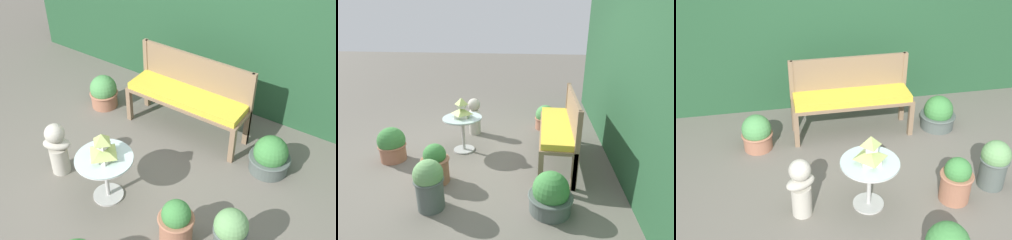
% 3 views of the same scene
% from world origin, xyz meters
% --- Properties ---
extents(ground, '(30.00, 30.00, 0.00)m').
position_xyz_m(ground, '(0.00, 0.00, 0.00)').
color(ground, '#666056').
extents(foliage_hedge_back, '(6.40, 0.72, 2.39)m').
position_xyz_m(foliage_hedge_back, '(0.00, 2.26, 1.19)').
color(foliage_hedge_back, '#234C2D').
rests_on(foliage_hedge_back, ground).
extents(garden_bench, '(1.51, 0.44, 0.56)m').
position_xyz_m(garden_bench, '(-0.03, 1.12, 0.48)').
color(garden_bench, '#7F664C').
rests_on(garden_bench, ground).
extents(bench_backrest, '(1.51, 0.06, 0.97)m').
position_xyz_m(bench_backrest, '(-0.03, 1.32, 0.70)').
color(bench_backrest, '#7F664C').
rests_on(bench_backrest, ground).
extents(patio_table, '(0.59, 0.59, 0.54)m').
position_xyz_m(patio_table, '(-0.14, -0.25, 0.42)').
color(patio_table, '#B7B7B2').
rests_on(patio_table, ground).
extents(pagoda_birdhouse, '(0.25, 0.25, 0.30)m').
position_xyz_m(pagoda_birdhouse, '(-0.14, -0.25, 0.66)').
color(pagoda_birdhouse, silver).
rests_on(pagoda_birdhouse, patio_table).
extents(garden_bust, '(0.35, 0.29, 0.64)m').
position_xyz_m(garden_bust, '(-0.82, -0.25, 0.34)').
color(garden_bust, '#B7B2A3').
rests_on(garden_bust, ground).
extents(potted_plant_table_near, '(0.38, 0.38, 0.45)m').
position_xyz_m(potted_plant_table_near, '(-1.23, 0.98, 0.21)').
color(potted_plant_table_near, '#9E664C').
rests_on(potted_plant_table_near, ground).
extents(potted_plant_path_edge, '(0.35, 0.35, 0.50)m').
position_xyz_m(potted_plant_path_edge, '(0.76, -0.33, 0.25)').
color(potted_plant_path_edge, '#9E664C').
rests_on(potted_plant_path_edge, ground).
extents(potted_plant_bench_right, '(0.47, 0.47, 0.44)m').
position_xyz_m(potted_plant_bench_right, '(1.11, 1.04, 0.19)').
color(potted_plant_bench_right, '#4C5651').
rests_on(potted_plant_bench_right, ground).
extents(potted_plant_patio_mid, '(0.31, 0.31, 0.56)m').
position_xyz_m(potted_plant_patio_mid, '(1.23, -0.20, 0.29)').
color(potted_plant_patio_mid, '#4C5651').
rests_on(potted_plant_patio_mid, ground).
extents(potted_plant_bench_left, '(0.38, 0.38, 0.49)m').
position_xyz_m(potted_plant_bench_left, '(0.31, -1.16, 0.24)').
color(potted_plant_bench_left, '#9E664C').
rests_on(potted_plant_bench_left, ground).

